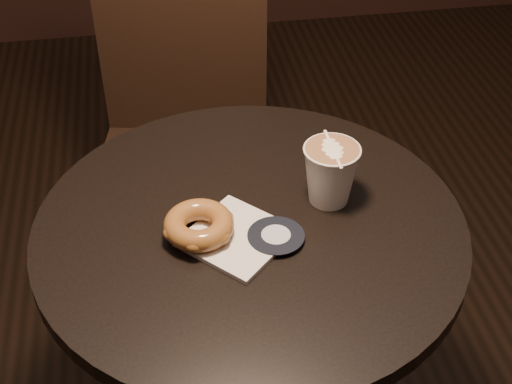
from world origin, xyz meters
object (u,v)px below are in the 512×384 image
pastry_bag (237,237)px  doughnut (199,225)px  cafe_table (251,305)px  chair (182,113)px  latte_cup (330,174)px

pastry_bag → doughnut: (-0.06, 0.01, 0.02)m
pastry_bag → cafe_table: bearing=10.4°
chair → latte_cup: size_ratio=9.88×
chair → latte_cup: 0.66m
cafe_table → latte_cup: size_ratio=7.23×
chair → doughnut: (-0.02, -0.64, 0.20)m
cafe_table → latte_cup: 0.29m
cafe_table → doughnut: (-0.08, -0.02, 0.23)m
doughnut → pastry_bag: bearing=-13.7°
pastry_bag → latte_cup: 0.19m
chair → pastry_bag: chair is taller
pastry_bag → latte_cup: bearing=-20.8°
doughnut → latte_cup: 0.23m
cafe_table → latte_cup: (0.14, 0.03, 0.25)m
chair → latte_cup: chair is taller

